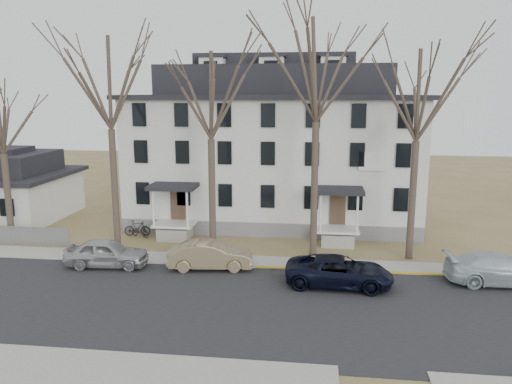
# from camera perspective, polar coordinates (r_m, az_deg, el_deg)

# --- Properties ---
(ground) EXTENTS (120.00, 120.00, 0.00)m
(ground) POSITION_cam_1_polar(r_m,az_deg,el_deg) (20.80, 3.35, -15.57)
(ground) COLOR olive
(ground) RESTS_ON ground
(main_road) EXTENTS (120.00, 10.00, 0.04)m
(main_road) POSITION_cam_1_polar(r_m,az_deg,el_deg) (22.60, 3.69, -13.29)
(main_road) COLOR #27272A
(main_road) RESTS_ON ground
(far_sidewalk) EXTENTS (120.00, 2.00, 0.08)m
(far_sidewalk) POSITION_cam_1_polar(r_m,az_deg,el_deg) (28.16, 4.42, -8.23)
(far_sidewalk) COLOR #A09F97
(far_sidewalk) RESTS_ON ground
(yellow_curb) EXTENTS (14.00, 0.25, 0.06)m
(yellow_curb) POSITION_cam_1_polar(r_m,az_deg,el_deg) (27.57, 14.89, -9.03)
(yellow_curb) COLOR gold
(yellow_curb) RESTS_ON ground
(boarding_house) EXTENTS (20.80, 12.36, 12.05)m
(boarding_house) POSITION_cam_1_polar(r_m,az_deg,el_deg) (36.84, 2.15, 5.01)
(boarding_house) COLOR slate
(boarding_house) RESTS_ON ground
(small_house) EXTENTS (8.70, 8.70, 5.00)m
(small_house) POSITION_cam_1_polar(r_m,az_deg,el_deg) (42.15, -26.36, 0.33)
(small_house) COLOR silver
(small_house) RESTS_ON ground
(tree_far_left) EXTENTS (8.40, 8.40, 13.72)m
(tree_far_left) POSITION_cam_1_polar(r_m,az_deg,el_deg) (30.82, -16.52, 12.60)
(tree_far_left) COLOR #473B31
(tree_far_left) RESTS_ON ground
(tree_mid_left) EXTENTS (7.80, 7.80, 12.74)m
(tree_mid_left) POSITION_cam_1_polar(r_m,az_deg,el_deg) (28.98, -5.25, 11.65)
(tree_mid_left) COLOR #473B31
(tree_mid_left) RESTS_ON ground
(tree_center) EXTENTS (9.00, 9.00, 14.70)m
(tree_center) POSITION_cam_1_polar(r_m,az_deg,el_deg) (28.39, 7.02, 14.62)
(tree_center) COLOR #473B31
(tree_center) RESTS_ON ground
(tree_mid_right) EXTENTS (7.80, 7.80, 12.74)m
(tree_mid_right) POSITION_cam_1_polar(r_m,az_deg,el_deg) (28.84, 18.15, 11.15)
(tree_mid_right) COLOR #473B31
(tree_mid_right) RESTS_ON ground
(tree_bungalow) EXTENTS (6.60, 6.60, 10.78)m
(tree_bungalow) POSITION_cam_1_polar(r_m,az_deg,el_deg) (34.19, -27.23, 7.91)
(tree_bungalow) COLOR #473B31
(tree_bungalow) RESTS_ON ground
(car_silver) EXTENTS (4.61, 2.11, 1.53)m
(car_silver) POSITION_cam_1_polar(r_m,az_deg,el_deg) (28.61, -16.68, -6.76)
(car_silver) COLOR #ABABAB
(car_silver) RESTS_ON ground
(car_tan) EXTENTS (4.73, 2.15, 1.50)m
(car_tan) POSITION_cam_1_polar(r_m,az_deg,el_deg) (27.22, -5.23, -7.27)
(car_tan) COLOR #867855
(car_tan) RESTS_ON ground
(car_navy) EXTENTS (5.36, 2.69, 1.46)m
(car_navy) POSITION_cam_1_polar(r_m,az_deg,el_deg) (25.16, 9.48, -9.01)
(car_navy) COLOR black
(car_navy) RESTS_ON ground
(car_white) EXTENTS (5.32, 2.27, 1.53)m
(car_white) POSITION_cam_1_polar(r_m,az_deg,el_deg) (27.81, 26.10, -7.98)
(car_white) COLOR #B0C0C3
(car_white) RESTS_ON ground
(bicycle_left) EXTENTS (1.59, 1.12, 0.79)m
(bicycle_left) POSITION_cam_1_polar(r_m,az_deg,el_deg) (33.82, -13.09, -4.45)
(bicycle_left) COLOR black
(bicycle_left) RESTS_ON ground
(bicycle_right) EXTENTS (1.79, 0.63, 1.05)m
(bicycle_right) POSITION_cam_1_polar(r_m,az_deg,el_deg) (34.06, -13.40, -4.12)
(bicycle_right) COLOR black
(bicycle_right) RESTS_ON ground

